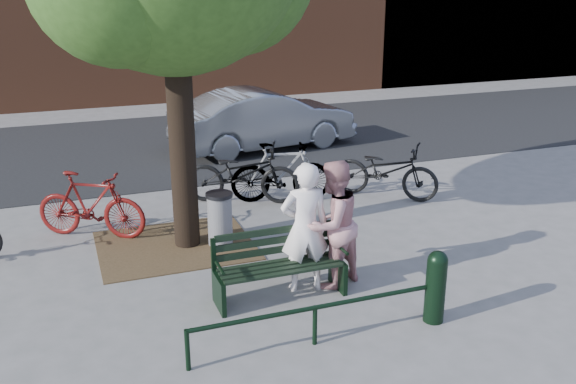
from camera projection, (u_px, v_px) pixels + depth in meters
name	position (u px, v px, depth m)	size (l,w,h in m)	color
ground	(280.00, 298.00, 8.61)	(90.00, 90.00, 0.00)	gray
dirt_pit	(175.00, 245.00, 10.23)	(2.40, 2.00, 0.02)	brown
road	(167.00, 145.00, 16.15)	(40.00, 7.00, 0.01)	black
park_bench	(278.00, 263.00, 8.52)	(1.74, 0.54, 0.97)	black
guard_railing	(315.00, 314.00, 7.41)	(3.06, 0.06, 0.51)	black
person_left	(305.00, 227.00, 8.58)	(0.66, 0.43, 1.81)	white
person_right	(333.00, 224.00, 8.71)	(0.87, 0.68, 1.79)	tan
bollard	(436.00, 284.00, 7.88)	(0.25, 0.25, 0.95)	black
litter_bin	(220.00, 219.00, 10.14)	(0.43, 0.43, 0.88)	gray
bicycle_b	(91.00, 205.00, 10.41)	(0.53, 1.86, 1.12)	#5A0F0C
bicycle_c	(242.00, 174.00, 12.00)	(0.75, 2.16, 1.14)	black
bicycle_d	(281.00, 172.00, 12.06)	(0.54, 1.91, 1.15)	gray
bicycle_e	(386.00, 171.00, 12.29)	(0.71, 2.04, 1.07)	black
parked_car	(264.00, 119.00, 15.64)	(1.56, 4.48, 1.48)	gray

